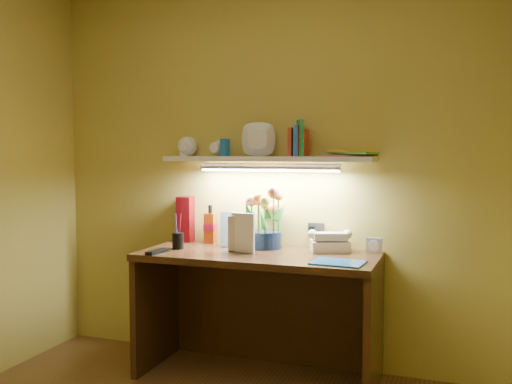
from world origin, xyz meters
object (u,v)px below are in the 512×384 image
(desk_clock, at_px, (374,245))
(whisky_bottle, at_px, (210,224))
(telephone, at_px, (330,241))
(desk, at_px, (258,316))
(flower_bouquet, at_px, (265,219))

(desk_clock, relative_size, whisky_bottle, 0.36)
(telephone, xyz_separation_m, desk_clock, (0.26, 0.05, -0.02))
(telephone, bearing_deg, whisky_bottle, 156.39)
(desk, relative_size, whisky_bottle, 5.62)
(desk, bearing_deg, desk_clock, 19.35)
(whisky_bottle, bearing_deg, desk_clock, -0.17)
(desk_clock, bearing_deg, flower_bouquet, -173.80)
(flower_bouquet, xyz_separation_m, whisky_bottle, (-0.39, 0.05, -0.06))
(desk, distance_m, whisky_bottle, 0.68)
(flower_bouquet, distance_m, whisky_bottle, 0.40)
(flower_bouquet, height_order, whisky_bottle, flower_bouquet)
(desk, height_order, telephone, telephone)
(flower_bouquet, bearing_deg, whisky_bottle, 172.13)
(desk_clock, xyz_separation_m, whisky_bottle, (-1.05, 0.00, 0.08))
(desk, xyz_separation_m, telephone, (0.39, 0.18, 0.44))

